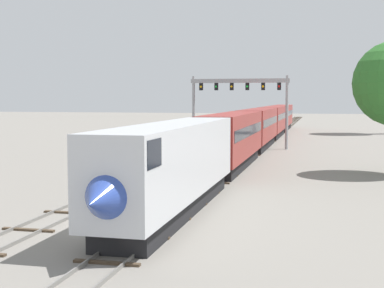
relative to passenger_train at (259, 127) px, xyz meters
name	(u,v)px	position (x,y,z in m)	size (l,w,h in m)	color
ground_plane	(115,225)	(-2.00, -43.87, -2.61)	(400.00, 400.00, 0.00)	gray
track_main	(271,138)	(0.00, 16.13, -2.54)	(2.60, 200.00, 0.16)	slate
track_near	(209,149)	(-5.50, -3.87, -2.54)	(2.60, 160.00, 0.16)	slate
passenger_train	(259,127)	(0.00, 0.00, 0.00)	(3.04, 100.51, 4.80)	silver
signal_gantry	(239,95)	(-2.25, -1.43, 3.89)	(12.10, 0.49, 8.85)	#999BA0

